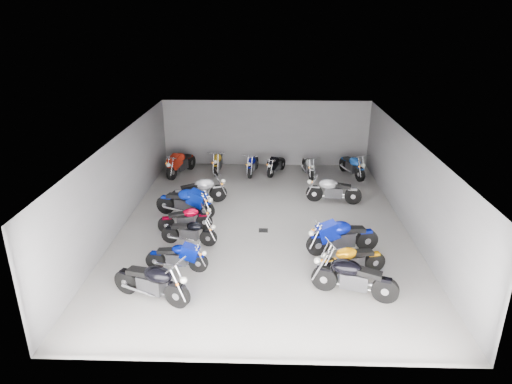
# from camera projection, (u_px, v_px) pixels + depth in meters

# --- Properties ---
(ground) EXTENTS (14.00, 14.00, 0.00)m
(ground) POSITION_uv_depth(u_px,v_px,m) (264.00, 224.00, 16.37)
(ground) COLOR gray
(ground) RESTS_ON ground
(wall_back) EXTENTS (10.00, 0.10, 3.20)m
(wall_back) POSITION_uv_depth(u_px,v_px,m) (266.00, 133.00, 22.30)
(wall_back) COLOR slate
(wall_back) RESTS_ON ground
(wall_left) EXTENTS (0.10, 14.00, 3.20)m
(wall_left) POSITION_uv_depth(u_px,v_px,m) (121.00, 181.00, 15.93)
(wall_left) COLOR slate
(wall_left) RESTS_ON ground
(wall_right) EXTENTS (0.10, 14.00, 3.20)m
(wall_right) POSITION_uv_depth(u_px,v_px,m) (409.00, 184.00, 15.64)
(wall_right) COLOR slate
(wall_right) RESTS_ON ground
(ceiling) EXTENTS (10.00, 14.00, 0.04)m
(ceiling) POSITION_uv_depth(u_px,v_px,m) (264.00, 137.00, 15.19)
(ceiling) COLOR black
(ceiling) RESTS_ON wall_back
(drain_grate) EXTENTS (0.32, 0.32, 0.01)m
(drain_grate) POSITION_uv_depth(u_px,v_px,m) (263.00, 230.00, 15.90)
(drain_grate) COLOR black
(drain_grate) RESTS_ON ground
(motorcycle_left_a) EXTENTS (2.19, 1.00, 1.01)m
(motorcycle_left_a) POSITION_uv_depth(u_px,v_px,m) (152.00, 282.00, 11.85)
(motorcycle_left_a) COLOR black
(motorcycle_left_a) RESTS_ON ground
(motorcycle_left_b) EXTENTS (1.87, 0.41, 0.82)m
(motorcycle_left_b) POSITION_uv_depth(u_px,v_px,m) (177.00, 257.00, 13.28)
(motorcycle_left_b) COLOR black
(motorcycle_left_b) RESTS_ON ground
(motorcycle_left_c) EXTENTS (1.87, 0.45, 0.82)m
(motorcycle_left_c) POSITION_uv_depth(u_px,v_px,m) (190.00, 232.00, 14.80)
(motorcycle_left_c) COLOR black
(motorcycle_left_c) RESTS_ON ground
(motorcycle_left_d) EXTENTS (1.86, 0.57, 0.83)m
(motorcycle_left_d) POSITION_uv_depth(u_px,v_px,m) (186.00, 219.00, 15.74)
(motorcycle_left_d) COLOR black
(motorcycle_left_d) RESTS_ON ground
(motorcycle_left_e) EXTENTS (2.28, 0.83, 1.03)m
(motorcycle_left_e) POSITION_uv_depth(u_px,v_px,m) (186.00, 202.00, 16.81)
(motorcycle_left_e) COLOR black
(motorcycle_left_e) RESTS_ON ground
(motorcycle_left_f) EXTENTS (2.18, 0.95, 1.00)m
(motorcycle_left_f) POSITION_uv_depth(u_px,v_px,m) (199.00, 191.00, 17.94)
(motorcycle_left_f) COLOR black
(motorcycle_left_f) RESTS_ON ground
(motorcycle_right_a) EXTENTS (2.24, 0.90, 1.02)m
(motorcycle_right_a) POSITION_uv_depth(u_px,v_px,m) (353.00, 277.00, 12.04)
(motorcycle_right_a) COLOR black
(motorcycle_right_a) RESTS_ON ground
(motorcycle_right_b) EXTENTS (1.98, 0.69, 0.89)m
(motorcycle_right_b) POSITION_uv_depth(u_px,v_px,m) (352.00, 260.00, 13.04)
(motorcycle_right_b) COLOR black
(motorcycle_right_b) RESTS_ON ground
(motorcycle_right_c) EXTENTS (2.32, 0.70, 1.03)m
(motorcycle_right_c) POSITION_uv_depth(u_px,v_px,m) (342.00, 237.00, 14.22)
(motorcycle_right_c) COLOR black
(motorcycle_right_c) RESTS_ON ground
(motorcycle_right_f) EXTENTS (2.20, 0.55, 0.97)m
(motorcycle_right_f) POSITION_uv_depth(u_px,v_px,m) (333.00, 190.00, 18.07)
(motorcycle_right_f) COLOR black
(motorcycle_right_f) RESTS_ON ground
(motorcycle_back_a) EXTENTS (1.01, 2.21, 1.02)m
(motorcycle_back_a) POSITION_uv_depth(u_px,v_px,m) (181.00, 163.00, 21.23)
(motorcycle_back_a) COLOR black
(motorcycle_back_a) RESTS_ON ground
(motorcycle_back_b) EXTENTS (0.42, 2.13, 0.94)m
(motorcycle_back_b) POSITION_uv_depth(u_px,v_px,m) (218.00, 162.00, 21.58)
(motorcycle_back_b) COLOR black
(motorcycle_back_b) RESTS_ON ground
(motorcycle_back_c) EXTENTS (0.50, 1.97, 0.87)m
(motorcycle_back_c) POSITION_uv_depth(u_px,v_px,m) (253.00, 164.00, 21.39)
(motorcycle_back_c) COLOR black
(motorcycle_back_c) RESTS_ON ground
(motorcycle_back_d) EXTENTS (0.88, 1.73, 0.81)m
(motorcycle_back_d) POSITION_uv_depth(u_px,v_px,m) (276.00, 165.00, 21.40)
(motorcycle_back_d) COLOR black
(motorcycle_back_d) RESTS_ON ground
(motorcycle_back_e) EXTENTS (0.48, 1.92, 0.85)m
(motorcycle_back_e) POSITION_uv_depth(u_px,v_px,m) (308.00, 166.00, 21.09)
(motorcycle_back_e) COLOR black
(motorcycle_back_e) RESTS_ON ground
(motorcycle_back_f) EXTENTS (0.87, 2.11, 0.96)m
(motorcycle_back_f) POSITION_uv_depth(u_px,v_px,m) (352.00, 166.00, 21.01)
(motorcycle_back_f) COLOR black
(motorcycle_back_f) RESTS_ON ground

